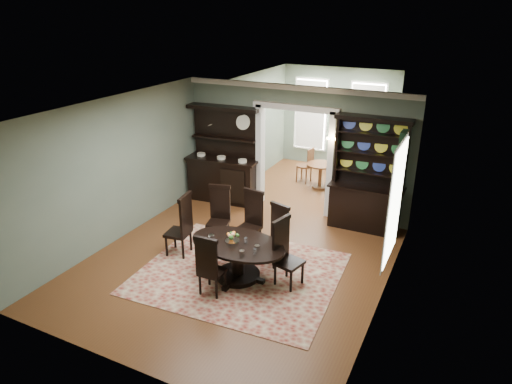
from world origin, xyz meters
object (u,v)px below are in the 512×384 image
at_px(dining_table, 238,253).
at_px(sideboard, 224,168).
at_px(welsh_dresser, 367,189).
at_px(parlor_table, 320,172).

xyz_separation_m(dining_table, sideboard, (-2.05, 3.06, 0.34)).
distance_m(welsh_dresser, parlor_table, 2.52).
bearing_deg(welsh_dresser, parlor_table, 131.71).
xyz_separation_m(dining_table, parlor_table, (-0.10, 4.91, -0.05)).
bearing_deg(dining_table, welsh_dresser, 67.08).
height_order(dining_table, sideboard, sideboard).
bearing_deg(sideboard, parlor_table, 38.23).
bearing_deg(parlor_table, dining_table, -88.78).
bearing_deg(dining_table, sideboard, 127.74).
height_order(sideboard, parlor_table, sideboard).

